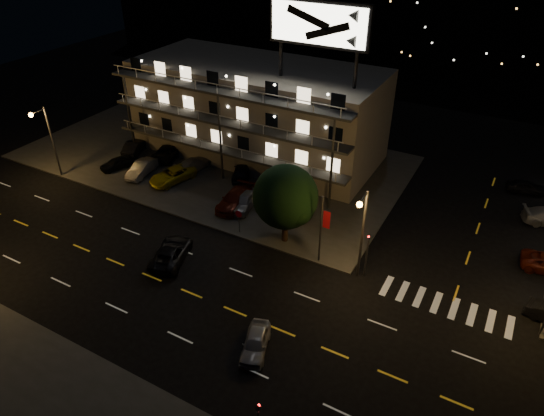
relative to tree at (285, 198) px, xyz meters
The scene contains 22 objects.
ground 10.60m from the tree, 96.72° to the right, with size 140.00×140.00×0.00m, color black.
curb_nw 18.91m from the tree, 145.33° to the left, with size 44.00×24.00×0.15m, color #353533.
motel 18.14m from the tree, 127.66° to the left, with size 28.00×13.80×18.10m.
streetlight_nw 27.18m from the tree, behind, with size 0.44×1.92×8.00m.
streetlight_nc 7.56m from the tree, 12.26° to the right, with size 0.44×1.92×8.00m.
signal_nw 8.17m from the tree, ahead, with size 0.20×0.27×4.60m.
banner_north 4.26m from the tree, 16.03° to the right, with size 0.83×0.16×6.40m.
stop_sign 5.07m from the tree, 166.80° to the right, with size 0.91×0.11×2.61m.
tree is the anchor object (origin of this frame).
lot_car_0 23.34m from the tree, behind, with size 1.50×3.72×1.27m, color black.
lot_car_1 19.91m from the tree, behind, with size 1.57×4.50×1.48m, color gray.
lot_car_2 16.27m from the tree, 166.77° to the left, with size 2.40×5.20×1.45m, color yellow.
lot_car_3 8.23m from the tree, 158.93° to the left, with size 2.16×5.32×1.54m, color #59190C.
lot_car_4 7.52m from the tree, 154.32° to the left, with size 1.81×4.49×1.53m, color gray.
lot_car_5 24.98m from the tree, 163.83° to the left, with size 1.62×4.64×1.53m, color black.
lot_car_6 21.40m from the tree, 157.83° to the left, with size 2.52×5.47×1.52m, color black.
lot_car_7 16.97m from the tree, 155.44° to the left, with size 1.92×4.72×1.37m, color gray.
lot_car_8 12.83m from the tree, 139.77° to the left, with size 1.82×4.52×1.54m, color black.
lot_car_9 9.49m from the tree, 126.09° to the left, with size 1.56×4.46×1.47m, color #59190C.
side_car_3 26.98m from the tree, 47.61° to the left, with size 1.55×3.85×1.31m, color black.
road_car_east 13.12m from the tree, 71.18° to the right, with size 1.60×3.97×1.35m, color gray.
road_car_west 10.64m from the tree, 135.77° to the right, with size 2.43×5.28×1.47m, color black.
Camera 1 is at (17.05, -21.53, 25.94)m, focal length 32.00 mm.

